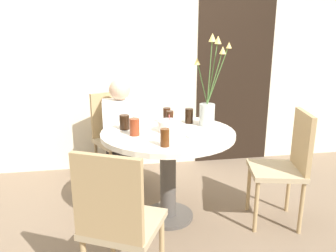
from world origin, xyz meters
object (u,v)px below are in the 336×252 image
Objects in this scene: birthday_cake at (169,126)px; drink_glass_1 at (135,127)px; chair_near_front at (114,132)px; flower_vase at (209,99)px; drink_glass_2 at (189,116)px; side_plate at (197,136)px; person_woman at (121,137)px; drink_glass_4 at (165,138)px; drink_glass_3 at (170,118)px; chair_right_flank at (118,218)px; drink_glass_0 at (167,116)px; drink_glass_5 at (124,122)px; chair_left_flank at (287,161)px.

birthday_cake is 1.41× the size of drink_glass_1.
chair_near_front is 1.17m from flower_vase.
drink_glass_1 is 1.02× the size of drink_glass_2.
person_woman is (-0.54, 0.88, -0.25)m from side_plate.
drink_glass_2 is 0.65m from drink_glass_4.
drink_glass_4 is (-0.12, -0.52, -0.00)m from drink_glass_3.
chair_right_flank reaches higher than drink_glass_0.
flower_vase is 0.39m from drink_glass_0.
chair_near_front is 7.37× the size of drink_glass_3.
drink_glass_5 is (0.09, 0.95, 0.29)m from chair_right_flank.
drink_glass_4 is 0.11× the size of person_woman.
person_woman is (-0.71, 0.60, -0.47)m from flower_vase.
chair_near_front is at bearing 136.24° from flower_vase.
drink_glass_0 is at bearing 170.80° from drink_glass_2.
birthday_cake is 0.36m from drink_glass_4.
person_woman is (-0.02, 0.59, -0.31)m from drink_glass_5.
birthday_cake reaches higher than side_plate.
chair_left_flank is 0.99m from drink_glass_3.
chair_near_front is 0.88m from drink_glass_3.
birthday_cake is at bearing -133.73° from drink_glass_2.
drink_glass_0 is at bearing 19.68° from drink_glass_5.
flower_vase is at bearing 59.14° from side_plate.
drink_glass_0 is at bearing 46.24° from drink_glass_1.
flower_vase is (-0.56, 0.32, 0.46)m from chair_left_flank.
drink_glass_4 is (-0.11, -0.60, -0.01)m from drink_glass_0.
drink_glass_0 reaches higher than birthday_cake.
drink_glass_5 is (-0.69, 0.01, -0.17)m from flower_vase.
chair_right_flank is 7.30× the size of drink_glass_2.
birthday_cake reaches higher than drink_glass_1.
drink_glass_0 is at bearing -86.10° from chair_right_flank.
drink_glass_5 is at bearing -109.86° from chair_near_front.
chair_near_front is at bearing 123.88° from drink_glass_3.
chair_near_front is 0.85× the size of person_woman.
chair_near_front is at bearing 120.93° from side_plate.
drink_glass_3 is (-0.87, 0.37, 0.30)m from chair_left_flank.
drink_glass_2 reaches higher than drink_glass_5.
drink_glass_1 is at bearing 166.88° from side_plate.
flower_vase is 0.68× the size of person_woman.
flower_vase is 4.42× the size of side_plate.
drink_glass_3 reaches higher than drink_glass_4.
chair_right_flank is 1.30m from flower_vase.
drink_glass_3 is at bearing -83.09° from drink_glass_0.
birthday_cake is (-0.91, 0.21, 0.28)m from chair_left_flank.
drink_glass_5 is at bearing 160.74° from birthday_cake.
drink_glass_5 is at bearing -91.17° from chair_left_flank.
drink_glass_4 is at bearing -103.59° from drink_glass_3.
flower_vase reaches higher than chair_near_front.
chair_right_flank reaches higher than side_plate.
person_woman is (-0.39, 0.55, -0.31)m from drink_glass_3.
flower_vase reaches higher than drink_glass_1.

